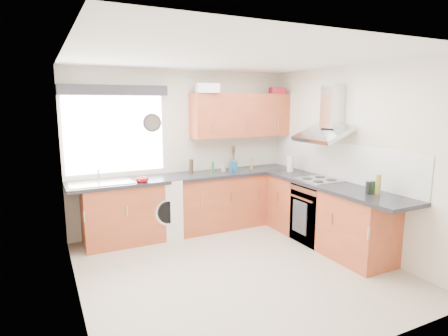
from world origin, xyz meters
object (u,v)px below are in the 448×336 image
oven (318,213)px  upper_cabinets (241,115)px  extractor_hood (327,120)px  washing_machine (162,207)px

oven → upper_cabinets: bearing=112.5°
oven → extractor_hood: 1.35m
oven → extractor_hood: extractor_hood is taller
upper_cabinets → extractor_hood: bearing=-63.9°
oven → washing_machine: 2.31m
extractor_hood → washing_machine: extractor_hood is taller
extractor_hood → washing_machine: size_ratio=0.87×
oven → washing_machine: washing_machine is taller
upper_cabinets → washing_machine: size_ratio=1.89×
washing_machine → oven: bearing=-12.6°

